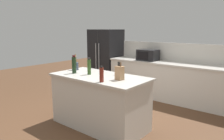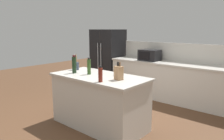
{
  "view_description": "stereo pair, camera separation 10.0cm",
  "coord_description": "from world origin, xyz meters",
  "px_view_note": "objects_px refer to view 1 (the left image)",
  "views": [
    {
      "loc": [
        2.53,
        -2.78,
        1.76
      ],
      "look_at": [
        0.0,
        0.35,
        0.99
      ],
      "focal_mm": 35.0,
      "sensor_mm": 36.0,
      "label": 1
    },
    {
      "loc": [
        2.61,
        -2.71,
        1.76
      ],
      "look_at": [
        0.0,
        0.35,
        0.99
      ],
      "focal_mm": 35.0,
      "sensor_mm": 36.0,
      "label": 2
    }
  ],
  "objects_px": {
    "utensil_crock": "(75,66)",
    "wine_bottle": "(74,65)",
    "spice_jar_oregano": "(117,72)",
    "refrigerator": "(106,58)",
    "microwave": "(148,55)",
    "knife_block": "(120,73)",
    "vinegar_bottle": "(102,74)",
    "olive_oil_bottle": "(89,67)"
  },
  "relations": [
    {
      "from": "utensil_crock",
      "to": "wine_bottle",
      "type": "bearing_deg",
      "value": -45.8
    },
    {
      "from": "knife_block",
      "to": "spice_jar_oregano",
      "type": "xyz_separation_m",
      "value": [
        -0.26,
        0.27,
        -0.06
      ]
    },
    {
      "from": "refrigerator",
      "to": "olive_oil_bottle",
      "type": "distance_m",
      "value": 2.77
    },
    {
      "from": "utensil_crock",
      "to": "wine_bottle",
      "type": "relative_size",
      "value": 0.96
    },
    {
      "from": "refrigerator",
      "to": "utensil_crock",
      "type": "xyz_separation_m",
      "value": [
        1.03,
        -2.14,
        0.16
      ]
    },
    {
      "from": "olive_oil_bottle",
      "to": "spice_jar_oregano",
      "type": "bearing_deg",
      "value": 33.9
    },
    {
      "from": "olive_oil_bottle",
      "to": "vinegar_bottle",
      "type": "relative_size",
      "value": 1.21
    },
    {
      "from": "microwave",
      "to": "utensil_crock",
      "type": "height_order",
      "value": "utensil_crock"
    },
    {
      "from": "utensil_crock",
      "to": "vinegar_bottle",
      "type": "distance_m",
      "value": 1.16
    },
    {
      "from": "wine_bottle",
      "to": "spice_jar_oregano",
      "type": "distance_m",
      "value": 0.81
    },
    {
      "from": "wine_bottle",
      "to": "spice_jar_oregano",
      "type": "relative_size",
      "value": 2.88
    },
    {
      "from": "refrigerator",
      "to": "spice_jar_oregano",
      "type": "distance_m",
      "value": 2.81
    },
    {
      "from": "knife_block",
      "to": "utensil_crock",
      "type": "xyz_separation_m",
      "value": [
        -1.2,
        0.13,
        -0.03
      ]
    },
    {
      "from": "refrigerator",
      "to": "wine_bottle",
      "type": "xyz_separation_m",
      "value": [
        1.26,
        -2.38,
        0.23
      ]
    },
    {
      "from": "refrigerator",
      "to": "vinegar_bottle",
      "type": "distance_m",
      "value": 3.33
    },
    {
      "from": "microwave",
      "to": "utensil_crock",
      "type": "xyz_separation_m",
      "value": [
        -0.46,
        -2.09,
        -0.06
      ]
    },
    {
      "from": "refrigerator",
      "to": "spice_jar_oregano",
      "type": "bearing_deg",
      "value": -45.43
    },
    {
      "from": "knife_block",
      "to": "olive_oil_bottle",
      "type": "bearing_deg",
      "value": -165.92
    },
    {
      "from": "spice_jar_oregano",
      "to": "vinegar_bottle",
      "type": "bearing_deg",
      "value": -76.31
    },
    {
      "from": "refrigerator",
      "to": "microwave",
      "type": "distance_m",
      "value": 1.5
    },
    {
      "from": "utensil_crock",
      "to": "spice_jar_oregano",
      "type": "bearing_deg",
      "value": 8.34
    },
    {
      "from": "wine_bottle",
      "to": "spice_jar_oregano",
      "type": "xyz_separation_m",
      "value": [
        0.71,
        0.38,
        -0.1
      ]
    },
    {
      "from": "wine_bottle",
      "to": "olive_oil_bottle",
      "type": "distance_m",
      "value": 0.31
    },
    {
      "from": "refrigerator",
      "to": "utensil_crock",
      "type": "height_order",
      "value": "refrigerator"
    },
    {
      "from": "olive_oil_bottle",
      "to": "vinegar_bottle",
      "type": "bearing_deg",
      "value": -27.34
    },
    {
      "from": "refrigerator",
      "to": "wine_bottle",
      "type": "height_order",
      "value": "refrigerator"
    },
    {
      "from": "microwave",
      "to": "refrigerator",
      "type": "bearing_deg",
      "value": 178.02
    },
    {
      "from": "vinegar_bottle",
      "to": "knife_block",
      "type": "bearing_deg",
      "value": 67.59
    },
    {
      "from": "utensil_crock",
      "to": "vinegar_bottle",
      "type": "bearing_deg",
      "value": -21.59
    },
    {
      "from": "utensil_crock",
      "to": "wine_bottle",
      "type": "height_order",
      "value": "wine_bottle"
    },
    {
      "from": "refrigerator",
      "to": "olive_oil_bottle",
      "type": "height_order",
      "value": "refrigerator"
    },
    {
      "from": "utensil_crock",
      "to": "spice_jar_oregano",
      "type": "distance_m",
      "value": 0.95
    },
    {
      "from": "knife_block",
      "to": "spice_jar_oregano",
      "type": "height_order",
      "value": "knife_block"
    },
    {
      "from": "olive_oil_bottle",
      "to": "spice_jar_oregano",
      "type": "distance_m",
      "value": 0.51
    },
    {
      "from": "microwave",
      "to": "wine_bottle",
      "type": "relative_size",
      "value": 1.51
    },
    {
      "from": "vinegar_bottle",
      "to": "spice_jar_oregano",
      "type": "xyz_separation_m",
      "value": [
        -0.14,
        0.57,
        -0.06
      ]
    },
    {
      "from": "olive_oil_bottle",
      "to": "spice_jar_oregano",
      "type": "relative_size",
      "value": 2.62
    },
    {
      "from": "knife_block",
      "to": "utensil_crock",
      "type": "height_order",
      "value": "utensil_crock"
    },
    {
      "from": "utensil_crock",
      "to": "olive_oil_bottle",
      "type": "relative_size",
      "value": 1.05
    },
    {
      "from": "knife_block",
      "to": "microwave",
      "type": "bearing_deg",
      "value": 121.71
    },
    {
      "from": "microwave",
      "to": "wine_bottle",
      "type": "xyz_separation_m",
      "value": [
        -0.22,
        -2.33,
        0.02
      ]
    },
    {
      "from": "olive_oil_bottle",
      "to": "microwave",
      "type": "bearing_deg",
      "value": 91.83
    }
  ]
}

